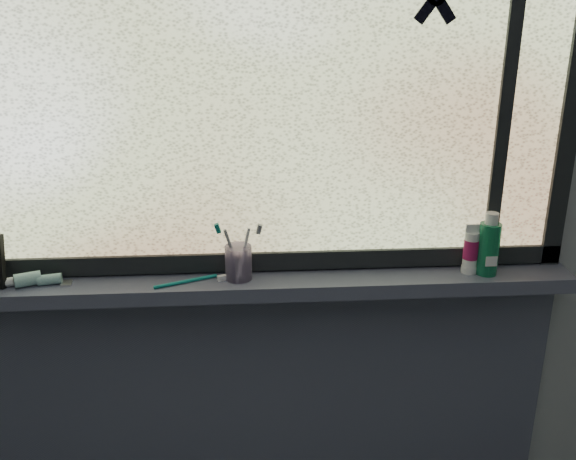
{
  "coord_description": "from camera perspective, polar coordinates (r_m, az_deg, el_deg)",
  "views": [
    {
      "loc": [
        -0.06,
        -0.32,
        1.73
      ],
      "look_at": [
        0.03,
        1.05,
        1.22
      ],
      "focal_mm": 40.0,
      "sensor_mm": 36.0,
      "label": 1
    }
  ],
  "objects": [
    {
      "name": "toothpaste_tube",
      "position": [
        1.77,
        -21.48,
        -4.08
      ],
      "size": [
        0.21,
        0.1,
        0.04
      ],
      "primitive_type": null,
      "rotation": [
        0.0,
        0.0,
        0.31
      ],
      "color": "white",
      "rests_on": "windowsill"
    },
    {
      "name": "wall_back",
      "position": [
        1.69,
        -1.69,
        3.92
      ],
      "size": [
        3.0,
        0.01,
        2.5
      ],
      "primitive_type": "cube",
      "color": "#9EA3A8",
      "rests_on": "ground"
    },
    {
      "name": "cream_tube",
      "position": [
        1.77,
        15.97,
        -1.46
      ],
      "size": [
        0.05,
        0.05,
        0.1
      ],
      "primitive_type": "cylinder",
      "rotation": [
        0.0,
        0.0,
        -0.41
      ],
      "color": "silver",
      "rests_on": "windowsill"
    },
    {
      "name": "sill_apron",
      "position": [
        2.03,
        -1.44,
        -17.3
      ],
      "size": [
        1.62,
        0.02,
        0.98
      ],
      "primitive_type": "cube",
      "color": "#4A4E63",
      "rests_on": "floor"
    },
    {
      "name": "frame_right",
      "position": [
        1.81,
        24.2,
        12.35
      ],
      "size": [
        0.05,
        0.03,
        1.1
      ],
      "primitive_type": "cube",
      "color": "black",
      "rests_on": "wall_back"
    },
    {
      "name": "frame_mullion",
      "position": [
        1.74,
        18.96,
        12.74
      ],
      "size": [
        0.03,
        0.03,
        1.0
      ],
      "primitive_type": "cube",
      "color": "black",
      "rests_on": "wall_back"
    },
    {
      "name": "toothbrush_lying",
      "position": [
        1.69,
        -9.08,
        -4.46
      ],
      "size": [
        0.2,
        0.1,
        0.01
      ],
      "primitive_type": null,
      "rotation": [
        0.0,
        0.0,
        0.39
      ],
      "color": "#0D7A72",
      "rests_on": "windowsill"
    },
    {
      "name": "frame_bottom",
      "position": [
        1.73,
        -1.58,
        -2.69
      ],
      "size": [
        1.6,
        0.03,
        0.05
      ],
      "primitive_type": "cube",
      "color": "black",
      "rests_on": "windowsill"
    },
    {
      "name": "toothbrush_cup",
      "position": [
        1.68,
        -4.42,
        -2.89
      ],
      "size": [
        0.07,
        0.07,
        0.09
      ],
      "primitive_type": "cylinder",
      "rotation": [
        0.0,
        0.0,
        0.02
      ],
      "color": "#AF97C8",
      "rests_on": "windowsill"
    },
    {
      "name": "windowsill",
      "position": [
        1.71,
        -1.5,
        -4.85
      ],
      "size": [
        1.62,
        0.14,
        0.04
      ],
      "primitive_type": "cube",
      "color": "#4A4E63",
      "rests_on": "wall_back"
    },
    {
      "name": "mouthwash_bottle",
      "position": [
        1.77,
        17.43,
        -1.17
      ],
      "size": [
        0.07,
        0.07,
        0.14
      ],
      "primitive_type": "cylinder",
      "rotation": [
        0.0,
        0.0,
        -0.23
      ],
      "color": "#1FA268",
      "rests_on": "windowsill"
    },
    {
      "name": "window_pane",
      "position": [
        1.61,
        -1.76,
        13.28
      ],
      "size": [
        1.5,
        0.01,
        1.0
      ],
      "primitive_type": "cube",
      "color": "silver",
      "rests_on": "wall_back"
    }
  ]
}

